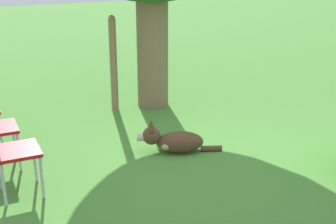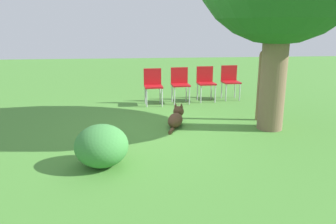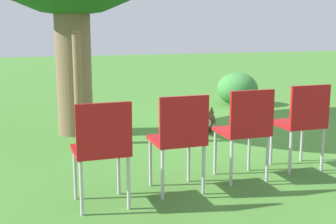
{
  "view_description": "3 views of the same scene",
  "coord_description": "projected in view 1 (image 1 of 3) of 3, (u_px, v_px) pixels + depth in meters",
  "views": [
    {
      "loc": [
        -2.25,
        -5.05,
        2.4
      ],
      "look_at": [
        -0.23,
        -0.19,
        0.49
      ],
      "focal_mm": 50.0,
      "sensor_mm": 36.0,
      "label": 1
    },
    {
      "loc": [
        5.95,
        -1.16,
        1.89
      ],
      "look_at": [
        -0.12,
        -0.46,
        0.3
      ],
      "focal_mm": 35.0,
      "sensor_mm": 36.0,
      "label": 2
    },
    {
      "loc": [
        -6.17,
        2.0,
        1.51
      ],
      "look_at": [
        -1.27,
        0.57,
        0.52
      ],
      "focal_mm": 50.0,
      "sensor_mm": 36.0,
      "label": 3
    }
  ],
  "objects": [
    {
      "name": "ground_plane",
      "position": [
        179.0,
        141.0,
        6.01
      ],
      "size": [
        30.0,
        30.0,
        0.0
      ],
      "primitive_type": "plane",
      "color": "#478433"
    },
    {
      "name": "dog",
      "position": [
        173.0,
        141.0,
        5.63
      ],
      "size": [
        1.0,
        0.47,
        0.4
      ],
      "rotation": [
        0.0,
        0.0,
        2.81
      ],
      "color": "#513823",
      "rests_on": "ground_plane"
    },
    {
      "name": "fence_post",
      "position": [
        114.0,
        63.0,
        6.89
      ],
      "size": [
        0.11,
        0.11,
        1.43
      ],
      "color": "#846647",
      "rests_on": "ground_plane"
    },
    {
      "name": "red_chair_0",
      "position": [
        8.0,
        146.0,
        4.54
      ],
      "size": [
        0.44,
        0.46,
        0.9
      ],
      "rotation": [
        0.0,
        0.0,
        0.04
      ],
      "color": "#B21419",
      "rests_on": "ground_plane"
    }
  ]
}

